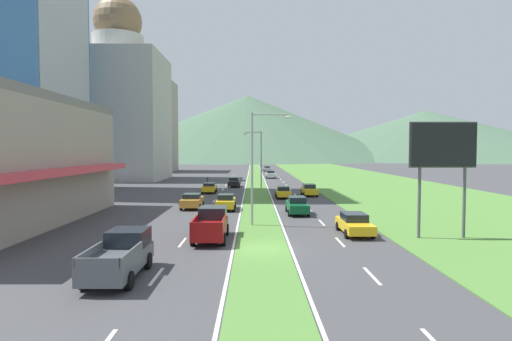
{
  "coord_description": "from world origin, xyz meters",
  "views": [
    {
      "loc": [
        -0.54,
        -25.02,
        5.96
      ],
      "look_at": [
        0.01,
        52.89,
        2.17
      ],
      "focal_mm": 29.59,
      "sensor_mm": 36.0,
      "label": 1
    }
  ],
  "objects_px": {
    "motorcycle_rider": "(207,184)",
    "car_5": "(226,202)",
    "street_lamp_far": "(253,150)",
    "car_9": "(309,190)",
    "car_3": "(192,201)",
    "pickup_truck_1": "(211,225)",
    "car_4": "(209,188)",
    "car_7": "(354,224)",
    "car_8": "(234,182)",
    "street_lamp_mid": "(259,156)",
    "billboard_roadside": "(443,151)",
    "car_0": "(271,174)",
    "pickup_truck_0": "(121,256)",
    "car_1": "(267,169)",
    "car_2": "(297,205)",
    "car_6": "(283,192)",
    "street_lamp_near": "(257,160)"
  },
  "relations": [
    {
      "from": "street_lamp_mid",
      "to": "car_8",
      "type": "distance_m",
      "value": 7.28
    },
    {
      "from": "car_7",
      "to": "billboard_roadside",
      "type": "bearing_deg",
      "value": 73.6
    },
    {
      "from": "car_2",
      "to": "car_7",
      "type": "bearing_deg",
      "value": 17.96
    },
    {
      "from": "car_5",
      "to": "car_9",
      "type": "relative_size",
      "value": 0.88
    },
    {
      "from": "car_3",
      "to": "car_9",
      "type": "height_order",
      "value": "car_3"
    },
    {
      "from": "street_lamp_near",
      "to": "car_7",
      "type": "xyz_separation_m",
      "value": [
        6.9,
        -3.39,
        -4.4
      ]
    },
    {
      "from": "street_lamp_mid",
      "to": "pickup_truck_1",
      "type": "height_order",
      "value": "street_lamp_mid"
    },
    {
      "from": "car_2",
      "to": "car_4",
      "type": "height_order",
      "value": "car_2"
    },
    {
      "from": "street_lamp_far",
      "to": "car_0",
      "type": "bearing_deg",
      "value": -54.07
    },
    {
      "from": "car_8",
      "to": "car_3",
      "type": "bearing_deg",
      "value": 172.89
    },
    {
      "from": "car_1",
      "to": "pickup_truck_0",
      "type": "xyz_separation_m",
      "value": [
        -10.22,
        -99.24,
        0.26
      ]
    },
    {
      "from": "billboard_roadside",
      "to": "car_9",
      "type": "distance_m",
      "value": 27.91
    },
    {
      "from": "car_8",
      "to": "car_0",
      "type": "bearing_deg",
      "value": -17.88
    },
    {
      "from": "car_8",
      "to": "pickup_truck_0",
      "type": "height_order",
      "value": "pickup_truck_0"
    },
    {
      "from": "car_0",
      "to": "car_7",
      "type": "relative_size",
      "value": 0.88
    },
    {
      "from": "car_3",
      "to": "car_8",
      "type": "bearing_deg",
      "value": -7.11
    },
    {
      "from": "billboard_roadside",
      "to": "car_6",
      "type": "bearing_deg",
      "value": 110.03
    },
    {
      "from": "car_6",
      "to": "motorcycle_rider",
      "type": "relative_size",
      "value": 2.27
    },
    {
      "from": "pickup_truck_1",
      "to": "car_3",
      "type": "bearing_deg",
      "value": 12.98
    },
    {
      "from": "billboard_roadside",
      "to": "car_0",
      "type": "distance_m",
      "value": 61.93
    },
    {
      "from": "car_8",
      "to": "car_9",
      "type": "distance_m",
      "value": 16.7
    },
    {
      "from": "street_lamp_far",
      "to": "car_7",
      "type": "xyz_separation_m",
      "value": [
        7.22,
        -64.66,
        -5.11
      ]
    },
    {
      "from": "car_3",
      "to": "pickup_truck_1",
      "type": "relative_size",
      "value": 0.8
    },
    {
      "from": "car_0",
      "to": "car_8",
      "type": "height_order",
      "value": "car_0"
    },
    {
      "from": "street_lamp_far",
      "to": "car_0",
      "type": "xyz_separation_m",
      "value": [
        3.77,
        -5.2,
        -5.05
      ]
    },
    {
      "from": "car_9",
      "to": "pickup_truck_0",
      "type": "distance_m",
      "value": 37.72
    },
    {
      "from": "car_8",
      "to": "car_5",
      "type": "bearing_deg",
      "value": -179.19
    },
    {
      "from": "car_1",
      "to": "car_3",
      "type": "height_order",
      "value": "car_3"
    },
    {
      "from": "pickup_truck_1",
      "to": "car_4",
      "type": "bearing_deg",
      "value": 6.13
    },
    {
      "from": "billboard_roadside",
      "to": "motorcycle_rider",
      "type": "xyz_separation_m",
      "value": [
        -19.63,
        36.26,
        -5.13
      ]
    },
    {
      "from": "car_2",
      "to": "car_3",
      "type": "height_order",
      "value": "car_2"
    },
    {
      "from": "car_2",
      "to": "motorcycle_rider",
      "type": "height_order",
      "value": "motorcycle_rider"
    },
    {
      "from": "street_lamp_near",
      "to": "street_lamp_mid",
      "type": "xyz_separation_m",
      "value": [
        0.64,
        30.61,
        -0.11
      ]
    },
    {
      "from": "car_4",
      "to": "pickup_truck_0",
      "type": "bearing_deg",
      "value": 179.74
    },
    {
      "from": "car_8",
      "to": "street_lamp_far",
      "type": "bearing_deg",
      "value": -6.6
    },
    {
      "from": "car_7",
      "to": "pickup_truck_0",
      "type": "xyz_separation_m",
      "value": [
        -13.43,
        -9.87,
        0.23
      ]
    },
    {
      "from": "car_8",
      "to": "motorcycle_rider",
      "type": "distance_m",
      "value": 5.37
    },
    {
      "from": "car_1",
      "to": "car_3",
      "type": "relative_size",
      "value": 1.09
    },
    {
      "from": "street_lamp_near",
      "to": "car_4",
      "type": "distance_m",
      "value": 26.56
    },
    {
      "from": "street_lamp_mid",
      "to": "street_lamp_far",
      "type": "bearing_deg",
      "value": 91.8
    },
    {
      "from": "motorcycle_rider",
      "to": "car_5",
      "type": "bearing_deg",
      "value": -169.27
    },
    {
      "from": "billboard_roadside",
      "to": "car_7",
      "type": "relative_size",
      "value": 1.66
    },
    {
      "from": "car_1",
      "to": "car_2",
      "type": "bearing_deg",
      "value": 0.1
    },
    {
      "from": "motorcycle_rider",
      "to": "pickup_truck_1",
      "type": "bearing_deg",
      "value": -173.44
    },
    {
      "from": "street_lamp_far",
      "to": "car_5",
      "type": "xyz_separation_m",
      "value": [
        -2.68,
        -52.48,
        -5.07
      ]
    },
    {
      "from": "car_9",
      "to": "motorcycle_rider",
      "type": "distance_m",
      "value": 17.1
    },
    {
      "from": "car_0",
      "to": "car_2",
      "type": "bearing_deg",
      "value": 0.44
    },
    {
      "from": "street_lamp_far",
      "to": "car_9",
      "type": "relative_size",
      "value": 2.24
    },
    {
      "from": "car_3",
      "to": "car_8",
      "type": "xyz_separation_m",
      "value": [
        3.14,
        25.15,
        0.02
      ]
    },
    {
      "from": "car_5",
      "to": "car_8",
      "type": "relative_size",
      "value": 0.88
    }
  ]
}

